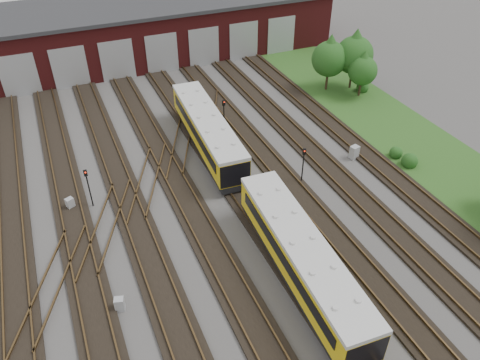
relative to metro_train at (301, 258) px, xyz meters
name	(u,v)px	position (x,y,z in m)	size (l,w,h in m)	color
ground	(274,296)	(-2.00, -0.61, -1.80)	(120.00, 120.00, 0.00)	#454240
track_network	(268,288)	(-2.17, -0.02, -1.69)	(30.40, 70.00, 0.33)	black
maintenance_shed	(123,32)	(-2.01, 39.36, 1.40)	(51.00, 12.50, 6.35)	#581616
grass_verge	(416,145)	(17.00, 9.39, -1.77)	(8.00, 55.00, 0.05)	#264B19
metro_train	(301,258)	(0.00, 0.00, 0.00)	(3.27, 46.00, 2.87)	black
signal_mast_1	(88,184)	(-10.46, 12.17, 0.24)	(0.25, 0.24, 3.20)	black
signal_mast_2	(224,112)	(2.34, 18.13, 0.26)	(0.28, 0.26, 3.23)	black
signal_mast_3	(303,161)	(5.04, 8.62, 0.18)	(0.28, 0.26, 3.09)	black
relay_cabinet_0	(120,304)	(-10.56, 2.06, -1.35)	(0.54, 0.45, 0.89)	#A2A5A7
relay_cabinet_1	(70,203)	(-11.97, 12.51, -1.35)	(0.53, 0.44, 0.89)	#A2A5A7
relay_cabinet_2	(319,308)	(-0.33, -2.76, -1.27)	(0.64, 0.53, 1.06)	#A2A5A7
relay_cabinet_3	(210,154)	(-0.38, 14.53, -1.34)	(0.55, 0.46, 0.92)	#A2A5A7
relay_cabinet_4	(354,152)	(10.74, 9.85, -1.23)	(0.68, 0.57, 1.13)	#A2A5A7
tree_0	(330,55)	(15.61, 22.05, 2.07)	(3.63, 3.63, 6.02)	#332517
tree_1	(363,67)	(17.98, 19.42, 1.33)	(2.94, 2.94, 4.87)	#332517
tree_2	(355,51)	(18.18, 21.40, 2.34)	(3.89, 3.89, 6.44)	#332517
bush_0	(410,159)	(14.26, 7.07, -1.14)	(1.32, 1.32, 1.32)	#154915
bush_1	(396,151)	(14.10, 8.59, -1.25)	(1.09, 1.09, 1.09)	#154915
bush_2	(363,86)	(18.94, 20.17, -1.15)	(1.31, 1.31, 1.31)	#154915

